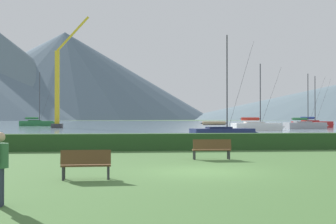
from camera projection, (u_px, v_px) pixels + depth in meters
The scene contains 13 objects.
ground_plane at pixel (202, 172), 16.66m from camera, with size 1000.00×1000.00×0.00m, color #477038.
harbor_water at pixel (132, 123), 152.99m from camera, with size 320.00×246.00×0.00m, color gray.
hedge_line at pixel (171, 142), 27.61m from camera, with size 80.00×1.20×1.00m, color #284C23.
sailboat_slip_0 at pixel (257, 126), 68.10m from camera, with size 8.44×3.24×9.99m.
sailboat_slip_1 at pixel (37, 123), 104.01m from camera, with size 8.70×3.17×12.26m.
sailboat_slip_2 at pixel (313, 124), 88.03m from camera, with size 9.03×3.99×9.97m.
sailboat_slip_3 at pixel (223, 132), 42.95m from camera, with size 6.94×3.05×9.75m.
sailboat_slip_7 at pixel (305, 125), 78.37m from camera, with size 8.29×3.33×9.49m.
park_bench_near_path at pixel (86, 163), 14.50m from camera, with size 1.58×0.53×0.95m.
park_bench_under_tree at pixel (212, 148), 21.40m from camera, with size 1.80×0.50×0.95m.
person_standing_walker at pixel (0, 162), 10.19m from camera, with size 0.36×0.57×1.65m.
dock_crane at pixel (59, 92), 85.11m from camera, with size 6.85×2.00×20.95m.
distant_hill_central_peak at pixel (65, 76), 428.61m from camera, with size 278.10×278.10×81.90m, color #4C6070.
Camera 1 is at (-2.88, -16.48, 1.98)m, focal length 48.96 mm.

